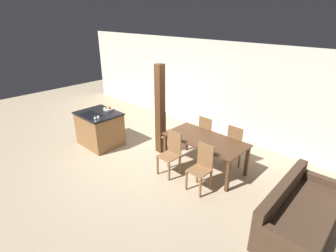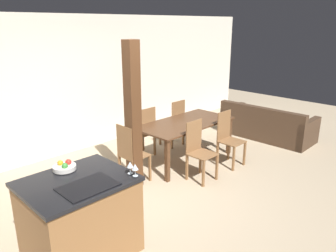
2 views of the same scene
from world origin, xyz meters
The scene contains 14 objects.
ground_plane centered at (0.00, 0.00, 0.00)m, with size 16.00×16.00×0.00m, color tan.
wall_back centered at (0.00, 2.53, 1.35)m, with size 11.20×0.08×2.70m.
kitchen_island centered at (-1.40, -0.42, 0.47)m, with size 1.13×0.93×0.94m.
fruit_bowl centered at (-1.37, -0.11, 0.98)m, with size 0.26×0.26×0.11m.
wine_glass_near centered at (-0.91, -0.80, 1.05)m, with size 0.07×0.07×0.14m.
wine_glass_middle centered at (-0.91, -0.72, 1.05)m, with size 0.07×0.07×0.14m.
dining_table centered at (1.42, 0.56, 0.67)m, with size 1.88×0.93×0.76m.
dining_chair_near_left centered at (1.00, -0.12, 0.52)m, with size 0.40×0.40×1.00m.
dining_chair_near_right centered at (1.84, -0.12, 0.52)m, with size 0.40×0.40×1.00m.
dining_chair_far_left centered at (1.00, 1.25, 0.52)m, with size 0.40×0.40×1.00m.
dining_chair_far_right centered at (1.84, 1.25, 0.52)m, with size 0.40×0.40×1.00m.
dining_chair_head_end centered at (0.10, 0.56, 0.52)m, with size 0.40×0.40×1.00m.
couch centered at (3.72, 0.11, 0.27)m, with size 0.93×2.04×0.77m.
timber_post centered at (0.09, 0.45, 1.15)m, with size 0.19×0.19×2.31m.
Camera 2 is at (-2.94, -3.33, 2.53)m, focal length 35.00 mm.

